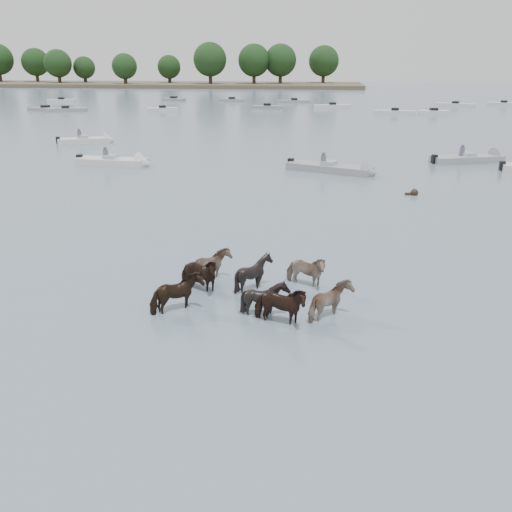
# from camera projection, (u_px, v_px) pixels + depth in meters

# --- Properties ---
(ground) EXTENTS (400.00, 400.00, 0.00)m
(ground) POSITION_uv_depth(u_px,v_px,m) (308.00, 330.00, 14.92)
(ground) COLOR #4D606F
(ground) RESTS_ON ground
(shoreline) EXTENTS (160.00, 30.00, 1.00)m
(shoreline) POSITION_uv_depth(u_px,v_px,m) (93.00, 84.00, 163.02)
(shoreline) COLOR #4C4233
(shoreline) RESTS_ON ground
(pony_herd) EXTENTS (5.94, 4.23, 1.34)m
(pony_herd) POSITION_uv_depth(u_px,v_px,m) (249.00, 287.00, 16.56)
(pony_herd) COLOR black
(pony_herd) RESTS_ON ground
(swimming_pony) EXTENTS (0.72, 0.44, 0.44)m
(swimming_pony) POSITION_uv_depth(u_px,v_px,m) (413.00, 193.00, 29.95)
(swimming_pony) COLOR black
(swimming_pony) RESTS_ON ground
(motorboat_a) EXTENTS (5.72, 2.15, 1.92)m
(motorboat_a) POSITION_uv_depth(u_px,v_px,m) (122.00, 162.00, 38.42)
(motorboat_a) COLOR silver
(motorboat_a) RESTS_ON ground
(motorboat_b) EXTENTS (6.32, 3.88, 1.92)m
(motorboat_b) POSITION_uv_depth(u_px,v_px,m) (340.00, 170.00, 35.83)
(motorboat_b) COLOR gray
(motorboat_b) RESTS_ON ground
(motorboat_c) EXTENTS (5.90, 3.38, 1.92)m
(motorboat_c) POSITION_uv_depth(u_px,v_px,m) (476.00, 159.00, 39.73)
(motorboat_c) COLOR gray
(motorboat_c) RESTS_ON ground
(motorboat_f) EXTENTS (5.14, 3.28, 1.92)m
(motorboat_f) POSITION_uv_depth(u_px,v_px,m) (93.00, 140.00, 48.99)
(motorboat_f) COLOR silver
(motorboat_f) RESTS_ON ground
(distant_flotilla) EXTENTS (100.68, 27.26, 0.93)m
(distant_flotilla) POSITION_uv_depth(u_px,v_px,m) (327.00, 106.00, 85.94)
(distant_flotilla) COLOR silver
(distant_flotilla) RESTS_ON ground
(treeline) EXTENTS (147.32, 22.33, 12.33)m
(treeline) POSITION_uv_depth(u_px,v_px,m) (100.00, 62.00, 159.27)
(treeline) COLOR #382619
(treeline) RESTS_ON ground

